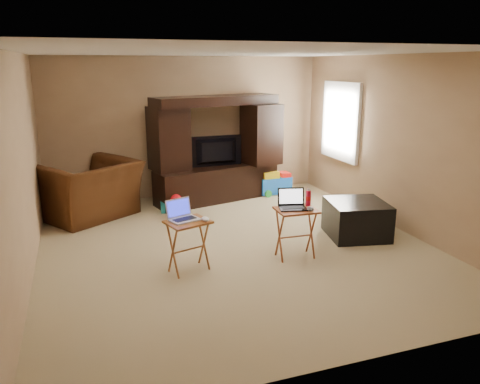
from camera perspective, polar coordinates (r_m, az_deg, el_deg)
name	(u,v)px	position (r m, az deg, el deg)	size (l,w,h in m)	color
floor	(235,245)	(6.34, -0.60, -6.53)	(5.50, 5.50, 0.00)	#C6B589
ceiling	(235,52)	(5.89, -0.67, 16.68)	(5.50, 5.50, 0.00)	silver
wall_back	(187,127)	(8.61, -6.52, 7.82)	(5.00, 5.00, 0.00)	tan
wall_front	(353,219)	(3.57, 13.59, -3.27)	(5.00, 5.00, 0.00)	tan
wall_left	(21,168)	(5.72, -25.12, 2.67)	(5.50, 5.50, 0.00)	tan
wall_right	(398,144)	(7.17, 18.76, 5.61)	(5.50, 5.50, 0.00)	tan
window_pane	(342,121)	(8.41, 12.27, 8.43)	(1.20, 1.20, 0.00)	white
window_frame	(341,121)	(8.40, 12.16, 8.42)	(0.06, 1.14, 1.34)	white
entertainment_center	(217,149)	(8.23, -2.85, 5.24)	(2.25, 0.56, 1.84)	black
television	(218,152)	(8.20, -2.76, 4.93)	(0.93, 0.12, 0.54)	black
recliner	(89,190)	(7.74, -17.91, 0.25)	(1.37, 1.20, 0.89)	#45220E
child_rocker	(173,193)	(7.87, -8.19, -0.10)	(0.43, 0.49, 0.57)	teal
plush_toy	(176,205)	(7.54, -7.77, -1.60)	(0.33, 0.28, 0.37)	red
push_toy	(274,182)	(8.77, 4.22, 1.23)	(0.61, 0.44, 0.46)	blue
ottoman	(357,219)	(6.80, 14.02, -3.22)	(0.78, 0.78, 0.50)	black
tray_table_left	(189,246)	(5.52, -6.29, -6.57)	(0.48, 0.38, 0.62)	#9E6126
tray_table_right	(296,233)	(5.91, 6.79, -5.02)	(0.49, 0.39, 0.64)	#A55028
laptop_left	(184,211)	(5.40, -6.80, -2.27)	(0.32, 0.27, 0.24)	silver
laptop_right	(293,200)	(5.77, 6.48, -0.93)	(0.33, 0.27, 0.24)	black
mouse_left	(205,219)	(5.39, -4.25, -3.31)	(0.08, 0.13, 0.05)	white
mouse_right	(310,209)	(5.75, 8.59, -2.03)	(0.08, 0.13, 0.05)	#38393D
water_bottle	(308,198)	(5.93, 8.32, -0.76)	(0.06, 0.06, 0.20)	red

